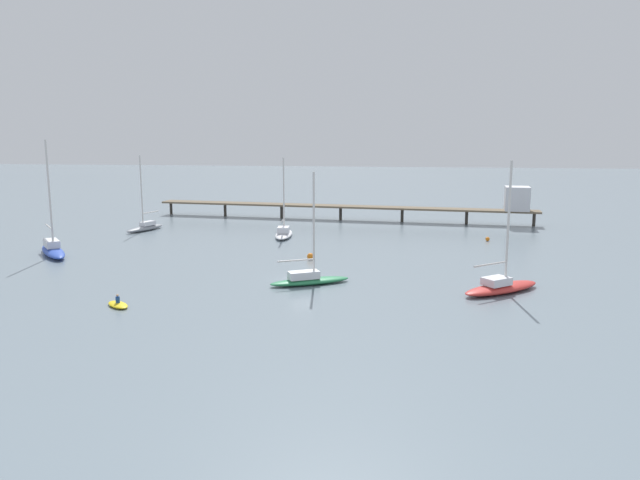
# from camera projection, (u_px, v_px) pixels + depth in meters

# --- Properties ---
(ground_plane) EXTENTS (400.00, 400.00, 0.00)m
(ground_plane) POSITION_uv_depth(u_px,v_px,m) (302.00, 280.00, 63.80)
(ground_plane) COLOR slate
(pier) EXTENTS (65.30, 9.86, 6.34)m
(pier) POSITION_uv_depth(u_px,v_px,m) (418.00, 203.00, 102.70)
(pier) COLOR brown
(pier) RESTS_ON ground_plane
(sailboat_green) EXTENTS (8.30, 5.56, 11.28)m
(sailboat_green) POSITION_uv_depth(u_px,v_px,m) (309.00, 278.00, 61.84)
(sailboat_green) COLOR #287F4C
(sailboat_green) RESTS_ON ground_plane
(sailboat_white) EXTENTS (2.92, 8.39, 11.42)m
(sailboat_white) POSITION_uv_depth(u_px,v_px,m) (284.00, 232.00, 89.24)
(sailboat_white) COLOR white
(sailboat_white) RESTS_ON ground_plane
(sailboat_red) EXTENTS (8.79, 7.73, 12.52)m
(sailboat_red) POSITION_uv_depth(u_px,v_px,m) (501.00, 285.00, 58.79)
(sailboat_red) COLOR red
(sailboat_red) RESTS_ON ground_plane
(sailboat_gray) EXTENTS (4.23, 7.75, 11.53)m
(sailboat_gray) POSITION_uv_depth(u_px,v_px,m) (145.00, 226.00, 94.82)
(sailboat_gray) COLOR gray
(sailboat_gray) RESTS_ON ground_plane
(sailboat_blue) EXTENTS (7.89, 8.99, 14.16)m
(sailboat_blue) POSITION_uv_depth(u_px,v_px,m) (53.00, 248.00, 76.31)
(sailboat_blue) COLOR #2D4CB7
(sailboat_blue) RESTS_ON ground_plane
(dinghy_yellow) EXTENTS (3.02, 2.93, 1.14)m
(dinghy_yellow) POSITION_uv_depth(u_px,v_px,m) (118.00, 304.00, 54.14)
(dinghy_yellow) COLOR yellow
(dinghy_yellow) RESTS_ON ground_plane
(mooring_buoy_near) EXTENTS (0.81, 0.81, 0.81)m
(mooring_buoy_near) POSITION_uv_depth(u_px,v_px,m) (310.00, 256.00, 73.63)
(mooring_buoy_near) COLOR orange
(mooring_buoy_near) RESTS_ON ground_plane
(mooring_buoy_inner) EXTENTS (0.58, 0.58, 0.58)m
(mooring_buoy_inner) POSITION_uv_depth(u_px,v_px,m) (488.00, 239.00, 86.02)
(mooring_buoy_inner) COLOR orange
(mooring_buoy_inner) RESTS_ON ground_plane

